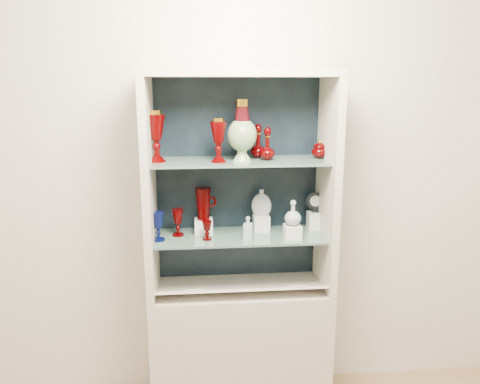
{
  "coord_description": "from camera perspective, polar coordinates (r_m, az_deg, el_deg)",
  "views": [
    {
      "loc": [
        -0.22,
        -0.9,
        1.87
      ],
      "look_at": [
        0.0,
        1.53,
        1.3
      ],
      "focal_mm": 35.0,
      "sensor_mm": 36.0,
      "label": 1
    }
  ],
  "objects": [
    {
      "name": "shelf_lower",
      "position": [
        2.6,
        -0.04,
        -5.4
      ],
      "size": [
        0.92,
        0.34,
        0.01
      ],
      "primitive_type": "cube",
      "color": "slate",
      "rests_on": "cabinet_side_left"
    },
    {
      "name": "cabinet_back_panel",
      "position": [
        2.69,
        -0.36,
        1.43
      ],
      "size": [
        0.98,
        0.02,
        1.15
      ],
      "primitive_type": "cube",
      "color": "black",
      "rests_on": "cabinet_base"
    },
    {
      "name": "label_card_0",
      "position": [
        2.61,
        6.82,
        -11.27
      ],
      "size": [
        0.1,
        0.06,
        0.03
      ],
      "primitive_type": "cube",
      "rotation": [
        -0.44,
        0.0,
        0.0
      ],
      "color": "white",
      "rests_on": "label_ledge"
    },
    {
      "name": "riser_cameo_medallion",
      "position": [
        2.73,
        9.08,
        -3.44
      ],
      "size": [
        0.08,
        0.08,
        0.1
      ],
      "primitive_type": "cube",
      "color": "silver",
      "rests_on": "shelf_lower"
    },
    {
      "name": "cabinet_base",
      "position": [
        2.87,
        0.0,
        -18.32
      ],
      "size": [
        1.0,
        0.4,
        0.75
      ],
      "primitive_type": "cube",
      "color": "#BCB3A0",
      "rests_on": "ground"
    },
    {
      "name": "cabinet_top_cap",
      "position": [
        2.44,
        0.0,
        14.3
      ],
      "size": [
        1.0,
        0.4,
        0.04
      ],
      "primitive_type": "cube",
      "color": "#BCB3A0",
      "rests_on": "cabinet_side_left"
    },
    {
      "name": "riser_ruby_pitcher",
      "position": [
        2.63,
        -4.45,
        -4.17
      ],
      "size": [
        0.1,
        0.1,
        0.08
      ],
      "primitive_type": "cube",
      "color": "silver",
      "rests_on": "shelf_lower"
    },
    {
      "name": "ruby_goblet_small",
      "position": [
        2.51,
        -4.05,
        -4.69
      ],
      "size": [
        0.06,
        0.06,
        0.1
      ],
      "primitive_type": null,
      "rotation": [
        0.0,
        0.0,
        0.15
      ],
      "color": "#400000",
      "rests_on": "shelf_lower"
    },
    {
      "name": "wall_back",
      "position": [
        2.7,
        -0.42,
        3.12
      ],
      "size": [
        3.5,
        0.02,
        2.8
      ],
      "primitive_type": "cube",
      "color": "beige",
      "rests_on": "ground"
    },
    {
      "name": "label_card_1",
      "position": [
        2.56,
        -5.74,
        -11.76
      ],
      "size": [
        0.1,
        0.06,
        0.03
      ],
      "primitive_type": "cube",
      "rotation": [
        -0.44,
        0.0,
        0.0
      ],
      "color": "white",
      "rests_on": "label_ledge"
    },
    {
      "name": "cabinet_side_right",
      "position": [
        2.59,
        10.63,
        0.75
      ],
      "size": [
        0.04,
        0.4,
        1.15
      ],
      "primitive_type": "cube",
      "color": "#BCB3A0",
      "rests_on": "cabinet_base"
    },
    {
      "name": "riser_clear_round_decanter",
      "position": [
        2.56,
        6.41,
        -4.79
      ],
      "size": [
        0.09,
        0.09,
        0.07
      ],
      "primitive_type": "cube",
      "color": "silver",
      "rests_on": "shelf_lower"
    },
    {
      "name": "label_ledge",
      "position": [
        2.58,
        0.22,
        -11.9
      ],
      "size": [
        0.92,
        0.17,
        0.09
      ],
      "primitive_type": "cube",
      "rotation": [
        -0.44,
        0.0,
        0.0
      ],
      "color": "#BCB3A0",
      "rests_on": "cabinet_base"
    },
    {
      "name": "cabinet_side_left",
      "position": [
        2.51,
        -10.99,
        0.33
      ],
      "size": [
        0.04,
        0.4,
        1.15
      ],
      "primitive_type": "cube",
      "color": "#BCB3A0",
      "rests_on": "cabinet_base"
    },
    {
      "name": "ruby_goblet_tall",
      "position": [
        2.59,
        -7.6,
        -3.69
      ],
      "size": [
        0.07,
        0.07,
        0.15
      ],
      "primitive_type": null,
      "rotation": [
        0.0,
        0.0,
        -0.14
      ],
      "color": "#410000",
      "rests_on": "shelf_lower"
    },
    {
      "name": "enamel_urn",
      "position": [
        2.45,
        0.26,
        7.51
      ],
      "size": [
        0.19,
        0.19,
        0.32
      ],
      "primitive_type": null,
      "rotation": [
        0.0,
        0.0,
        0.26
      ],
      "color": "#093F26",
      "rests_on": "shelf_upper"
    },
    {
      "name": "lidded_bowl",
      "position": [
        2.59,
        9.69,
        5.18
      ],
      "size": [
        0.1,
        0.1,
        0.1
      ],
      "primitive_type": null,
      "rotation": [
        0.0,
        0.0,
        -0.09
      ],
      "color": "#400000",
      "rests_on": "shelf_upper"
    },
    {
      "name": "ruby_decanter_b",
      "position": [
        2.49,
        3.36,
        6.02
      ],
      "size": [
        0.09,
        0.09,
        0.19
      ],
      "primitive_type": null,
      "rotation": [
        0.0,
        0.0,
        0.18
      ],
      "color": "#400000",
      "rests_on": "shelf_upper"
    },
    {
      "name": "pedestal_lamp_left",
      "position": [
        2.47,
        -10.19,
        6.71
      ],
      "size": [
        0.11,
        0.11,
        0.27
      ],
      "primitive_type": null,
      "rotation": [
        0.0,
        0.0,
        0.07
      ],
      "color": "#410000",
      "rests_on": "shelf_upper"
    },
    {
      "name": "pedestal_lamp_right",
      "position": [
        2.42,
        -2.65,
        6.33
      ],
      "size": [
        0.1,
        0.1,
        0.23
      ],
      "primitive_type": null,
      "rotation": [
        0.0,
        0.0,
        0.1
      ],
      "color": "#410000",
      "rests_on": "shelf_upper"
    },
    {
      "name": "ruby_decanter_a",
      "position": [
        2.56,
        2.22,
        6.47
      ],
      "size": [
        0.1,
        0.1,
        0.21
      ],
      "primitive_type": null,
      "rotation": [
        0.0,
        0.0,
        -0.3
      ],
      "color": "#400000",
      "rests_on": "shelf_upper"
    },
    {
      "name": "ruby_pitcher",
      "position": [
        2.59,
        -4.5,
        -1.42
      ],
      "size": [
        0.14,
        0.1,
        0.18
      ],
      "primitive_type": null,
      "rotation": [
        0.0,
        0.0,
        0.12
      ],
      "color": "#410000",
      "rests_on": "riser_ruby_pitcher"
    },
    {
      "name": "riser_flat_flask",
      "position": [
        2.66,
        2.6,
        -3.79
      ],
      "size": [
        0.09,
        0.09,
        0.09
      ],
      "primitive_type": "cube",
      "color": "silver",
      "rests_on": "shelf_lower"
    },
    {
      "name": "shelf_upper",
      "position": [
        2.5,
        -0.04,
        3.77
      ],
      "size": [
        0.92,
        0.34,
        0.01
      ],
      "primitive_type": "cube",
      "color": "slate",
      "rests_on": "cabinet_side_left"
    },
    {
      "name": "clear_round_decanter",
      "position": [
        2.53,
        6.47,
        -2.6
      ],
      "size": [
        0.09,
        0.09,
        0.13
      ],
      "primitive_type": null,
      "rotation": [
        0.0,
        0.0,
        -0.01
      ],
      "color": "#9BB0B5",
      "rests_on": "riser_clear_round_decanter"
    },
    {
      "name": "flat_flask",
      "position": [
        2.63,
        2.63,
        -1.22
      ],
      "size": [
        0.12,
        0.07,
        0.16
      ],
      "primitive_type": null,
      "rotation": [
        0.0,
        0.0,
        -0.24
      ],
      "color": "#A2ABB4",
      "rests_on": "riser_flat_flask"
    },
    {
      "name": "clear_square_bottle",
      "position": [
        2.52,
        0.97,
        -4.38
      ],
      "size": [
        0.05,
        0.05,
        0.13
      ],
      "primitive_type": null,
      "rotation": [
        0.0,
        0.0,
        -0.26
      ],
      "color": "#9BB0B5",
      "rests_on": "shelf_lower"
    },
    {
      "name": "cobalt_goblet",
      "position": [
        2.53,
        -9.96,
        -4.16
      ],
      "size": [
        0.07,
        0.07,
        0.16
      ],
      "primitive_type": null,
      "rotation": [
        0.0,
        0.0,
        0.05
      ],
      "color": "#050C46",
      "rests_on": "shelf_lower"
    },
    {
      "name": "cameo_medallion",
      "position": [
        2.7,
        9.16,
        -1.18
      ],
      "size": [
        0.11,
        0.05,
        0.12
      ],
      "primitive_type": null,
      "rotation": [
        0.0,
        0.0,
        -0.15
      ],
      "color": "black",
      "rests_on": "riser_cameo_medallion"
    }
  ]
}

